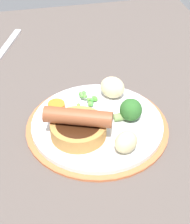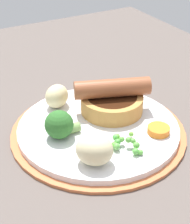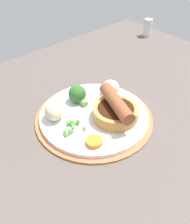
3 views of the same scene
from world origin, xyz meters
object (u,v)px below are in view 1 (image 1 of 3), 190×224
Objects in this scene: sausage_pudding at (78,126)px; carrot_slice_4 at (56,105)px; pea_pile at (88,98)px; fork at (7,46)px; dinner_plate at (97,125)px; potato_chunk_2 at (126,142)px; potato_chunk_0 at (112,87)px; broccoli_floret_far at (130,110)px.

sausage_pudding is 9.25cm from carrot_slice_4.
fork is (28.28, 15.22, -1.92)cm from pea_pile.
pea_pile reaches higher than fork.
sausage_pudding reaches higher than dinner_plate.
dinner_plate is 2.20× the size of sausage_pudding.
fork is at bearing 23.57° from potato_chunk_2.
potato_chunk_0 is at bearing -32.90° from dinner_plate.
broccoli_floret_far is at bearing -115.74° from carrot_slice_4.
fork is at bearing 17.06° from carrot_slice_4.
sausage_pudding reaches higher than carrot_slice_4.
pea_pile reaches higher than carrot_slice_4.
dinner_plate is 9.17cm from carrot_slice_4.
dinner_plate is 9.21cm from potato_chunk_0.
fork is at bearing 121.53° from broccoli_floret_far.
sausage_pudding is (-2.70, 4.03, 2.96)cm from dinner_plate.
dinner_plate is 5.68cm from sausage_pudding.
sausage_pudding is 3.70× the size of carrot_slice_4.
potato_chunk_0 is 15.63cm from potato_chunk_2.
potato_chunk_0 is 11.75cm from carrot_slice_4.
potato_chunk_2 is (-14.71, -3.53, 1.10)cm from pea_pile.
sausage_pudding is 2.41× the size of pea_pile.
potato_chunk_0 is (10.02, -8.76, 0.02)cm from sausage_pudding.
potato_chunk_0 is (7.61, 1.44, 0.12)cm from broccoli_floret_far.
potato_chunk_0 reaches higher than dinner_plate.
pea_pile is 1.53× the size of carrot_slice_4.
pea_pile is 15.17cm from potato_chunk_2.
fork is (37.46, 11.62, -3.23)cm from sausage_pudding.
potato_chunk_2 reaches higher than pea_pile.
broccoli_floret_far is (-6.78, -6.61, 1.21)cm from pea_pile.
dinner_plate is 8.13× the size of carrot_slice_4.
sausage_pudding reaches higher than potato_chunk_0.
sausage_pudding is 9.95cm from pea_pile.
broccoli_floret_far is 0.29× the size of fork.
potato_chunk_2 is (-7.94, 3.07, -0.11)cm from broccoli_floret_far.
pea_pile is (6.49, 0.43, 1.65)cm from dinner_plate.
potato_chunk_2 is 1.30× the size of carrot_slice_4.
pea_pile is 1.02× the size of potato_chunk_0.
fork is at bearing 28.30° from pea_pile.
carrot_slice_4 is at bearing 48.75° from dinner_plate.
potato_chunk_0 is 1.17× the size of potato_chunk_2.
sausage_pudding is at bearing 52.21° from potato_chunk_2.
fork is (27.44, 20.39, -3.25)cm from potato_chunk_0.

